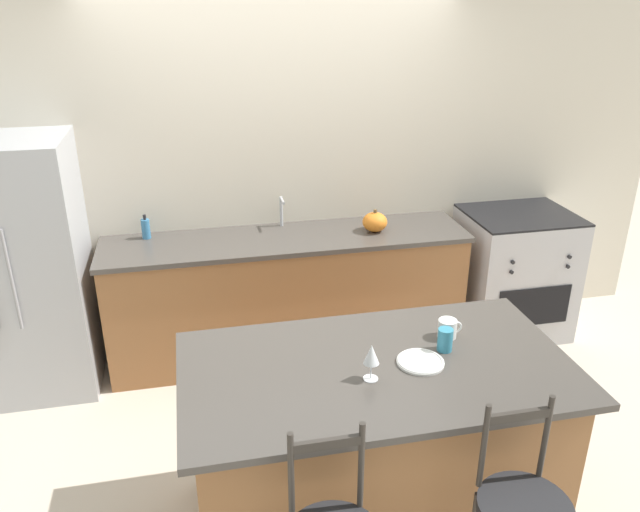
{
  "coord_description": "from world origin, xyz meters",
  "views": [
    {
      "loc": [
        -0.63,
        -3.67,
        2.53
      ],
      "look_at": [
        0.06,
        -0.49,
        1.12
      ],
      "focal_mm": 35.0,
      "sensor_mm": 36.0,
      "label": 1
    }
  ],
  "objects_px": {
    "oven_range": "(513,273)",
    "pumpkin_decoration": "(375,222)",
    "soap_bottle": "(146,229)",
    "refrigerator": "(16,270)",
    "wine_glass": "(371,355)",
    "coffee_mug": "(448,328)",
    "tumbler_cup": "(445,340)",
    "dinner_plate": "(420,362)"
  },
  "relations": [
    {
      "from": "refrigerator",
      "to": "wine_glass",
      "type": "bearing_deg",
      "value": -43.18
    },
    {
      "from": "refrigerator",
      "to": "wine_glass",
      "type": "xyz_separation_m",
      "value": [
        1.86,
        -1.74,
        0.19
      ]
    },
    {
      "from": "dinner_plate",
      "to": "coffee_mug",
      "type": "distance_m",
      "value": 0.29
    },
    {
      "from": "pumpkin_decoration",
      "to": "soap_bottle",
      "type": "xyz_separation_m",
      "value": [
        -1.59,
        0.2,
        0.0
      ]
    },
    {
      "from": "refrigerator",
      "to": "pumpkin_decoration",
      "type": "xyz_separation_m",
      "value": [
        2.41,
        0.01,
        0.14
      ]
    },
    {
      "from": "dinner_plate",
      "to": "refrigerator",
      "type": "bearing_deg",
      "value": 141.76
    },
    {
      "from": "refrigerator",
      "to": "wine_glass",
      "type": "height_order",
      "value": "refrigerator"
    },
    {
      "from": "oven_range",
      "to": "pumpkin_decoration",
      "type": "xyz_separation_m",
      "value": [
        -1.14,
        0.01,
        0.51
      ]
    },
    {
      "from": "wine_glass",
      "to": "pumpkin_decoration",
      "type": "height_order",
      "value": "wine_glass"
    },
    {
      "from": "coffee_mug",
      "to": "pumpkin_decoration",
      "type": "bearing_deg",
      "value": 87.24
    },
    {
      "from": "wine_glass",
      "to": "oven_range",
      "type": "bearing_deg",
      "value": 46.01
    },
    {
      "from": "coffee_mug",
      "to": "tumbler_cup",
      "type": "relative_size",
      "value": 1.09
    },
    {
      "from": "oven_range",
      "to": "pumpkin_decoration",
      "type": "relative_size",
      "value": 5.51
    },
    {
      "from": "wine_glass",
      "to": "soap_bottle",
      "type": "relative_size",
      "value": 1.02
    },
    {
      "from": "refrigerator",
      "to": "coffee_mug",
      "type": "bearing_deg",
      "value": -32.25
    },
    {
      "from": "dinner_plate",
      "to": "tumbler_cup",
      "type": "xyz_separation_m",
      "value": [
        0.15,
        0.08,
        0.05
      ]
    },
    {
      "from": "dinner_plate",
      "to": "coffee_mug",
      "type": "bearing_deg",
      "value": 42.45
    },
    {
      "from": "oven_range",
      "to": "coffee_mug",
      "type": "height_order",
      "value": "coffee_mug"
    },
    {
      "from": "tumbler_cup",
      "to": "soap_bottle",
      "type": "height_order",
      "value": "soap_bottle"
    },
    {
      "from": "dinner_plate",
      "to": "pumpkin_decoration",
      "type": "height_order",
      "value": "pumpkin_decoration"
    },
    {
      "from": "oven_range",
      "to": "coffee_mug",
      "type": "bearing_deg",
      "value": -129.29
    },
    {
      "from": "refrigerator",
      "to": "pumpkin_decoration",
      "type": "bearing_deg",
      "value": 0.23
    },
    {
      "from": "refrigerator",
      "to": "pumpkin_decoration",
      "type": "relative_size",
      "value": 9.65
    },
    {
      "from": "refrigerator",
      "to": "oven_range",
      "type": "bearing_deg",
      "value": -0.0
    },
    {
      "from": "refrigerator",
      "to": "oven_range",
      "type": "distance_m",
      "value": 3.56
    },
    {
      "from": "coffee_mug",
      "to": "pumpkin_decoration",
      "type": "xyz_separation_m",
      "value": [
        0.07,
        1.48,
        0.02
      ]
    },
    {
      "from": "coffee_mug",
      "to": "refrigerator",
      "type": "bearing_deg",
      "value": 147.75
    },
    {
      "from": "wine_glass",
      "to": "soap_bottle",
      "type": "distance_m",
      "value": 2.22
    },
    {
      "from": "refrigerator",
      "to": "tumbler_cup",
      "type": "xyz_separation_m",
      "value": [
        2.27,
        -1.59,
        0.13
      ]
    },
    {
      "from": "soap_bottle",
      "to": "oven_range",
      "type": "bearing_deg",
      "value": -4.47
    },
    {
      "from": "soap_bottle",
      "to": "refrigerator",
      "type": "bearing_deg",
      "value": -165.45
    },
    {
      "from": "wine_glass",
      "to": "coffee_mug",
      "type": "distance_m",
      "value": 0.55
    },
    {
      "from": "tumbler_cup",
      "to": "soap_bottle",
      "type": "bearing_deg",
      "value": 128.92
    },
    {
      "from": "coffee_mug",
      "to": "soap_bottle",
      "type": "bearing_deg",
      "value": 131.95
    },
    {
      "from": "refrigerator",
      "to": "oven_range",
      "type": "xyz_separation_m",
      "value": [
        3.54,
        -0.0,
        -0.37
      ]
    },
    {
      "from": "wine_glass",
      "to": "coffee_mug",
      "type": "xyz_separation_m",
      "value": [
        0.48,
        0.27,
        -0.08
      ]
    },
    {
      "from": "dinner_plate",
      "to": "pumpkin_decoration",
      "type": "xyz_separation_m",
      "value": [
        0.29,
        1.68,
        0.06
      ]
    },
    {
      "from": "oven_range",
      "to": "wine_glass",
      "type": "height_order",
      "value": "wine_glass"
    },
    {
      "from": "dinner_plate",
      "to": "soap_bottle",
      "type": "height_order",
      "value": "soap_bottle"
    },
    {
      "from": "oven_range",
      "to": "tumbler_cup",
      "type": "height_order",
      "value": "tumbler_cup"
    },
    {
      "from": "tumbler_cup",
      "to": "pumpkin_decoration",
      "type": "xyz_separation_m",
      "value": [
        0.13,
        1.6,
        0.01
      ]
    },
    {
      "from": "soap_bottle",
      "to": "tumbler_cup",
      "type": "bearing_deg",
      "value": -51.08
    }
  ]
}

